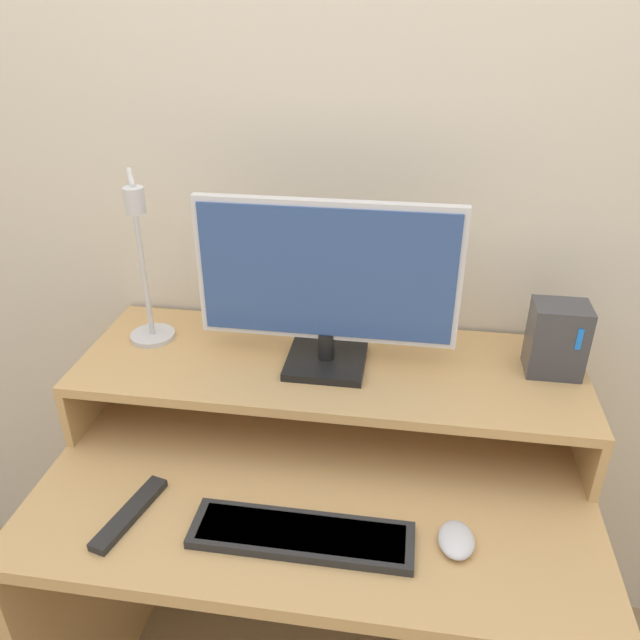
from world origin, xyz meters
The scene contains 9 objects.
wall_back centered at (0.00, 0.75, 1.25)m, with size 6.00×0.05×2.50m.
desk centered at (0.00, 0.36, 0.53)m, with size 1.11×0.71×0.76m.
monitor_shelf centered at (0.00, 0.52, 0.89)m, with size 1.11×0.38×0.15m.
monitor centered at (-0.01, 0.51, 1.11)m, with size 0.55×0.17×0.37m.
desk_lamp centered at (-0.41, 0.52, 1.09)m, with size 0.13×0.19×0.41m.
router_dock centered at (0.48, 0.56, 0.99)m, with size 0.11×0.09×0.16m.
keyboard centered at (0.00, 0.15, 0.77)m, with size 0.41×0.11×0.02m.
mouse centered at (0.28, 0.18, 0.77)m, with size 0.07×0.09×0.03m.
remote_control centered at (-0.33, 0.16, 0.76)m, with size 0.08×0.20×0.02m.
Camera 1 is at (0.16, -0.65, 1.65)m, focal length 35.00 mm.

